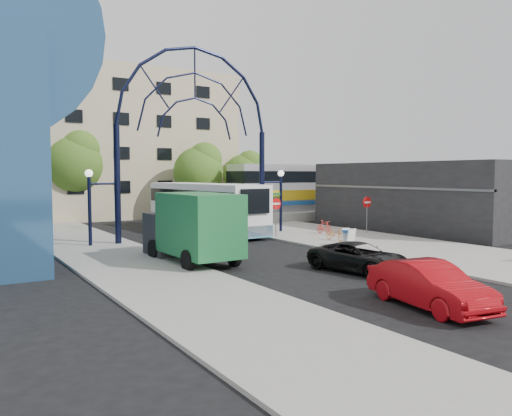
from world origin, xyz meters
TOP-DOWN VIEW (x-y plane):
  - ground at (0.00, 0.00)m, footprint 120.00×120.00m
  - sidewalk_east at (8.00, 4.00)m, footprint 8.00×56.00m
  - plaza_west at (-6.50, 6.00)m, footprint 5.00×50.00m
  - gateway_arch at (0.00, 14.00)m, footprint 13.64×0.44m
  - stop_sign at (4.80, 12.00)m, footprint 0.80×0.07m
  - do_not_enter_sign at (11.00, 10.00)m, footprint 0.76×0.07m
  - street_name_sign at (5.20, 12.60)m, footprint 0.70×0.70m
  - sandwich_board at (5.60, 5.98)m, footprint 0.55×0.61m
  - commercial_block_east at (16.00, 10.00)m, footprint 6.00×16.00m
  - apartment_block at (2.00, 34.97)m, footprint 20.00×12.10m
  - train_platform at (20.00, 22.00)m, footprint 32.00×5.00m
  - train_car at (20.00, 22.00)m, footprint 25.10×3.05m
  - tree_north_a at (6.12, 25.93)m, footprint 4.48×4.48m
  - tree_north_b at (-3.88, 29.93)m, footprint 5.12×5.12m
  - tree_north_c at (12.12, 27.93)m, footprint 4.16×4.16m
  - city_bus at (2.17, 17.18)m, footprint 3.45×12.80m
  - green_truck at (-3.80, 6.62)m, footprint 2.60×6.54m
  - black_suv at (1.26, 0.66)m, footprint 2.89×4.81m
  - red_sedan at (-1.00, -4.70)m, footprint 2.24×4.60m
  - bike_near_a at (6.56, 8.20)m, footprint 0.62×1.54m
  - bike_near_b at (8.12, 11.07)m, footprint 0.44×1.52m

SIDE VIEW (x-z plane):
  - ground at x=0.00m, z-range 0.00..0.00m
  - sidewalk_east at x=8.00m, z-range 0.00..0.12m
  - plaza_west at x=-6.50m, z-range 0.00..0.12m
  - train_platform at x=20.00m, z-range 0.00..0.80m
  - bike_near_a at x=6.56m, z-range 0.12..0.91m
  - bike_near_b at x=8.12m, z-range 0.12..1.03m
  - black_suv at x=1.26m, z-range 0.00..1.25m
  - red_sedan at x=-1.00m, z-range 0.00..1.45m
  - sandwich_board at x=5.60m, z-range 0.25..1.24m
  - green_truck at x=-3.80m, z-range 0.00..3.28m
  - city_bus at x=2.17m, z-range 0.08..3.56m
  - do_not_enter_sign at x=11.00m, z-range 0.74..3.22m
  - stop_sign at x=4.80m, z-range 0.74..3.24m
  - street_name_sign at x=5.20m, z-range 0.73..3.53m
  - commercial_block_east at x=16.00m, z-range 0.00..5.00m
  - train_car at x=20.00m, z-range 0.80..5.00m
  - tree_north_c at x=12.12m, z-range 1.03..7.53m
  - tree_north_a at x=6.12m, z-range 1.11..8.11m
  - tree_north_b at x=-3.88m, z-range 1.27..9.27m
  - apartment_block at x=2.00m, z-range 0.00..14.00m
  - gateway_arch at x=0.00m, z-range 2.51..14.61m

